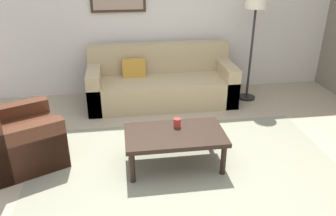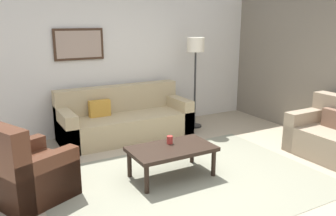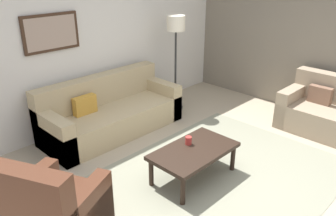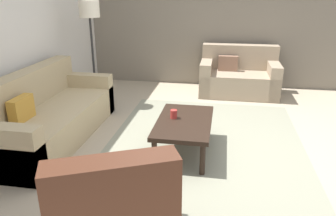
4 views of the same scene
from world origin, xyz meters
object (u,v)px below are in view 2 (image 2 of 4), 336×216
lamp_standing (196,54)px  cup (170,140)px  coffee_table (172,151)px  framed_artwork (79,44)px  couch_main (124,120)px  armchair_leather (24,175)px

lamp_standing → cup: bearing=-132.4°
coffee_table → lamp_standing: lamp_standing is taller
coffee_table → framed_artwork: (-0.52, 2.27, 1.26)m
coffee_table → cup: size_ratio=10.59×
couch_main → coffee_table: (-0.08, -1.86, 0.06)m
armchair_leather → coffee_table: (1.77, -0.28, 0.05)m
cup → framed_artwork: bearing=105.0°
coffee_table → cup: bearing=70.5°
lamp_standing → framed_artwork: framed_artwork is taller
coffee_table → cup: 0.18m
couch_main → cup: 1.73m
couch_main → armchair_leather: size_ratio=2.14×
armchair_leather → framed_artwork: bearing=58.0°
lamp_standing → armchair_leather: bearing=-156.2°
cup → framed_artwork: (-0.57, 2.14, 1.16)m
coffee_table → framed_artwork: 2.65m
armchair_leather → lamp_standing: size_ratio=0.62×
couch_main → cup: couch_main is taller
couch_main → armchair_leather: bearing=-139.5°
coffee_table → framed_artwork: framed_artwork is taller
couch_main → framed_artwork: (-0.60, 0.42, 1.32)m
couch_main → armchair_leather: (-1.85, -1.58, 0.01)m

